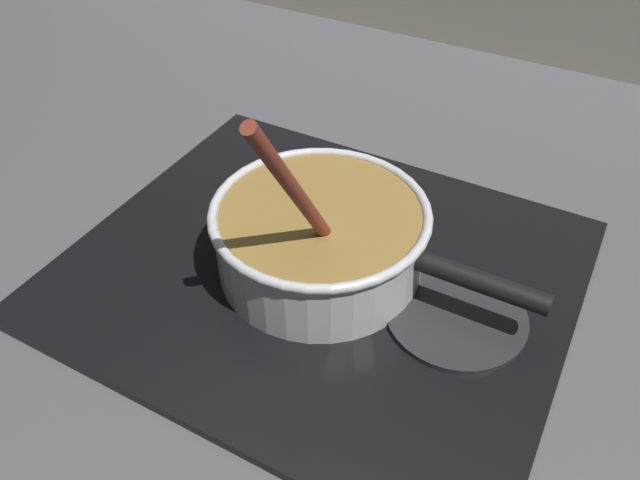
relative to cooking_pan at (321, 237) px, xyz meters
The scene contains 5 objects.
ground 0.14m from the cooking_pan, 112.39° to the right, with size 2.40×1.60×0.04m, color #4C4C51.
hob_plate 0.05m from the cooking_pan, 160.95° to the left, with size 0.56×0.48×0.01m, color black.
burner_ring 0.04m from the cooking_pan, 160.95° to the left, with size 0.17×0.17×0.01m, color #592D0C.
spare_burner 0.17m from the cooking_pan, ahead, with size 0.15×0.15×0.01m, color #262628.
cooking_pan is the anchor object (origin of this frame).
Camera 1 is at (0.29, -0.35, 0.52)m, focal length 35.28 mm.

